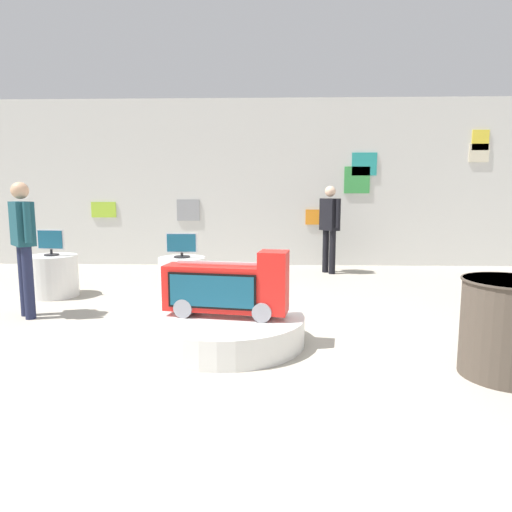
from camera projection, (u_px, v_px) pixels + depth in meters
The scene contains 11 objects.
ground_plane at pixel (240, 347), 4.46m from camera, with size 30.00×30.00×0.00m, color #A8A091.
back_wall_display at pixel (257, 183), 9.33m from camera, with size 12.30×0.13×3.40m.
main_display_pedestal at pixel (226, 329), 4.56m from camera, with size 1.58×1.58×0.28m, color silver.
novelty_firetruck_tv at pixel (228, 289), 4.49m from camera, with size 1.27×0.51×0.67m.
display_pedestal_left_rear at pixel (53, 276), 6.61m from camera, with size 0.70×0.70×0.60m, color silver.
tv_on_left_rear at pixel (51, 242), 6.54m from camera, with size 0.41×0.21×0.38m.
display_pedestal_center_rear at pixel (182, 278), 6.41m from camera, with size 0.66×0.66×0.60m, color silver.
tv_on_center_rear at pixel (182, 245), 6.34m from camera, with size 0.44×0.23×0.35m.
side_table_round at pixel (508, 327), 3.70m from camera, with size 0.76×0.76×0.81m.
shopper_browsing_near_truck at pixel (23, 239), 5.39m from camera, with size 0.40×0.44×1.63m.
shopper_browsing_rear at pixel (330, 223), 8.44m from camera, with size 0.37×0.49×1.63m.
Camera 1 is at (0.28, -4.29, 1.50)m, focal length 31.73 mm.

